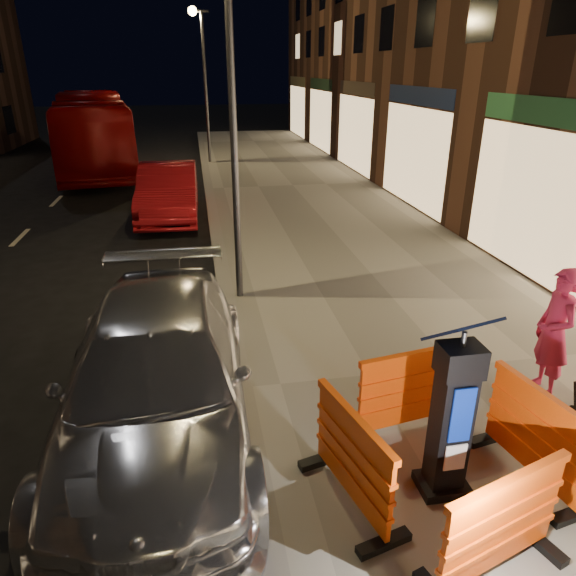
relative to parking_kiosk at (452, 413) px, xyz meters
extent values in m
plane|color=black|center=(-1.81, 2.10, -1.06)|extent=(120.00, 120.00, 0.00)
cube|color=gray|center=(1.19, 2.10, -0.99)|extent=(6.00, 60.00, 0.15)
cube|color=slate|center=(-1.81, 2.10, -0.99)|extent=(0.30, 60.00, 0.15)
cube|color=black|center=(0.00, 0.00, 0.00)|extent=(0.69, 0.69, 1.82)
cube|color=#FF510C|center=(0.00, -0.95, -0.40)|extent=(1.40, 0.90, 1.02)
cube|color=#FF510C|center=(0.00, 0.95, -0.40)|extent=(1.37, 0.75, 1.02)
cube|color=#FF510C|center=(-0.95, 0.00, -0.40)|extent=(0.85, 1.40, 1.02)
cube|color=#FF510C|center=(0.95, 0.00, -0.40)|extent=(0.77, 1.38, 1.02)
imported|color=silver|center=(-2.81, 1.62, -1.06)|extent=(2.15, 5.19, 1.50)
imported|color=#A01118|center=(-3.03, 11.44, -1.06)|extent=(1.65, 4.61, 1.51)
imported|color=#7F0506|center=(-6.33, 19.86, -1.06)|extent=(4.47, 11.57, 3.14)
imported|color=#BC2552|center=(2.04, 1.35, -0.06)|extent=(0.49, 0.67, 1.71)
cylinder|color=#3F3F44|center=(-1.56, 5.10, 2.09)|extent=(0.12, 0.12, 6.00)
cylinder|color=#3F3F44|center=(-1.56, 20.10, 2.09)|extent=(0.12, 0.12, 6.00)
camera|label=1|loc=(-2.20, -3.61, 2.97)|focal=32.00mm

